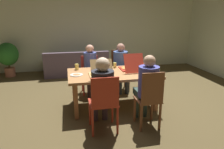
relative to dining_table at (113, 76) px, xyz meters
name	(u,v)px	position (x,y,z in m)	size (l,w,h in m)	color
ground_plane	(113,106)	(0.00, 0.00, -0.65)	(20.00, 20.00, 0.00)	brown
back_wall	(92,29)	(0.00, 3.31, 0.72)	(7.50, 0.12, 2.74)	beige
dining_table	(113,76)	(0.00, 0.00, 0.00)	(1.80, 1.05, 0.73)	#B17745
chair_0	(150,99)	(0.39, -0.99, -0.13)	(0.39, 0.40, 1.00)	brown
person_0	(147,84)	(0.39, -0.84, 0.08)	(0.34, 0.55, 1.24)	#2E433A
chair_1	(104,101)	(-0.36, -0.97, -0.10)	(0.45, 0.43, 0.97)	#AF301E
person_1	(102,87)	(-0.36, -0.82, 0.08)	(0.36, 0.56, 1.23)	#3C2E36
chair_2	(119,68)	(0.39, 1.02, -0.10)	(0.40, 0.43, 1.00)	#5B3117
person_2	(121,63)	(0.39, 0.87, 0.05)	(0.36, 0.54, 1.18)	#36404E
chair_3	(90,72)	(-0.36, 0.96, -0.14)	(0.43, 0.42, 0.89)	#AE3129
person_3	(91,66)	(-0.36, 0.80, 0.04)	(0.30, 0.53, 1.18)	#433239
pizza_box_0	(100,73)	(-0.30, -0.20, 0.13)	(0.39, 0.60, 0.36)	tan
pizza_box_1	(130,67)	(0.40, 0.12, 0.13)	(0.40, 0.59, 0.38)	red
plate_0	(77,75)	(-0.73, -0.04, 0.09)	(0.25, 0.25, 0.03)	white
plate_1	(103,69)	(-0.15, 0.27, 0.08)	(0.22, 0.22, 0.01)	white
plate_2	(149,72)	(0.72, -0.12, 0.08)	(0.22, 0.22, 0.01)	white
drinking_glass_0	(115,65)	(0.13, 0.38, 0.13)	(0.07, 0.07, 0.11)	#DBCE5D
drinking_glass_1	(158,72)	(0.80, -0.39, 0.15)	(0.06, 0.06, 0.13)	silver
drinking_glass_2	(77,67)	(-0.70, 0.38, 0.14)	(0.08, 0.08, 0.12)	#E1CD60
couch	(77,66)	(-0.61, 2.59, -0.38)	(1.96, 0.78, 0.77)	#554754
potted_plant	(8,56)	(-2.65, 2.80, 0.00)	(0.63, 0.63, 1.05)	#AC6950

